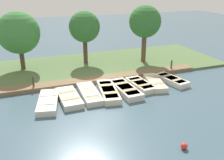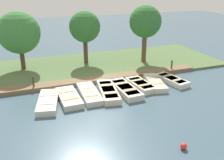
{
  "view_description": "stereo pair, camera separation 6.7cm",
  "coord_description": "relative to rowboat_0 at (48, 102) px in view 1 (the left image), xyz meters",
  "views": [
    {
      "loc": [
        15.25,
        -5.21,
        6.97
      ],
      "look_at": [
        0.22,
        0.37,
        0.65
      ],
      "focal_mm": 40.0,
      "sensor_mm": 36.0,
      "label": 1
    },
    {
      "loc": [
        15.27,
        -5.15,
        6.97
      ],
      "look_at": [
        0.22,
        0.37,
        0.65
      ],
      "focal_mm": 40.0,
      "sensor_mm": 36.0,
      "label": 2
    }
  ],
  "objects": [
    {
      "name": "rowboat_7",
      "position": [
        -0.47,
        9.03,
        0.01
      ],
      "size": [
        2.87,
        1.54,
        0.41
      ],
      "rotation": [
        0.0,
        0.0,
        0.2
      ],
      "color": "silver",
      "rests_on": "ground_plane"
    },
    {
      "name": "rowboat_3",
      "position": [
        -0.15,
        3.93,
        0.01
      ],
      "size": [
        3.57,
        1.56,
        0.42
      ],
      "rotation": [
        0.0,
        0.0,
        -0.15
      ],
      "color": "beige",
      "rests_on": "ground_plane"
    },
    {
      "name": "park_tree_center",
      "position": [
        -5.54,
        9.27,
        3.52
      ],
      "size": [
        2.79,
        2.79,
        5.16
      ],
      "color": "brown",
      "rests_on": "ground_plane"
    },
    {
      "name": "mooring_post_near",
      "position": [
        -2.59,
        -0.64,
        0.31
      ],
      "size": [
        0.13,
        0.13,
        1.0
      ],
      "color": "#47382D",
      "rests_on": "ground_plane"
    },
    {
      "name": "buoy",
      "position": [
        6.53,
        5.15,
        -0.04
      ],
      "size": [
        0.3,
        0.3,
        0.3
      ],
      "color": "red",
      "rests_on": "ground_plane"
    },
    {
      "name": "rowboat_2",
      "position": [
        -0.32,
        2.69,
        -0.01
      ],
      "size": [
        3.3,
        1.19,
        0.38
      ],
      "rotation": [
        0.0,
        0.0,
        -0.03
      ],
      "color": "beige",
      "rests_on": "ground_plane"
    },
    {
      "name": "rowboat_1",
      "position": [
        -0.15,
        1.31,
        0.0
      ],
      "size": [
        2.99,
        1.27,
        0.39
      ],
      "rotation": [
        0.0,
        0.0,
        0.03
      ],
      "color": "beige",
      "rests_on": "ground_plane"
    },
    {
      "name": "rowboat_4",
      "position": [
        -0.09,
        5.13,
        0.02
      ],
      "size": [
        3.35,
        1.29,
        0.43
      ],
      "rotation": [
        0.0,
        0.0,
        0.04
      ],
      "color": "beige",
      "rests_on": "ground_plane"
    },
    {
      "name": "park_tree_far_left",
      "position": [
        -7.11,
        -1.16,
        2.99
      ],
      "size": [
        3.37,
        3.37,
        4.89
      ],
      "color": "#4C3828",
      "rests_on": "ground_plane"
    },
    {
      "name": "rowboat_0",
      "position": [
        0.0,
        0.0,
        0.0
      ],
      "size": [
        3.27,
        1.75,
        0.39
      ],
      "rotation": [
        0.0,
        0.0,
        -0.21
      ],
      "color": "beige",
      "rests_on": "ground_plane"
    },
    {
      "name": "dock_walkway",
      "position": [
        -2.66,
        4.12,
        -0.05
      ],
      "size": [
        1.04,
        16.11,
        0.28
      ],
      "color": "brown",
      "rests_on": "ground_plane"
    },
    {
      "name": "ground_plane",
      "position": [
        -1.16,
        4.12,
        -0.19
      ],
      "size": [
        80.0,
        80.0,
        0.0
      ],
      "primitive_type": "plane",
      "color": "#425B6B"
    },
    {
      "name": "mooring_post_far",
      "position": [
        -2.59,
        10.35,
        0.31
      ],
      "size": [
        0.13,
        0.13,
        1.0
      ],
      "color": "#47382D",
      "rests_on": "ground_plane"
    },
    {
      "name": "shore_bank",
      "position": [
        -6.16,
        4.12,
        -0.11
      ],
      "size": [
        8.0,
        24.0,
        0.18
      ],
      "color": "#567042",
      "rests_on": "ground_plane"
    },
    {
      "name": "rowboat_5",
      "position": [
        -0.45,
        6.48,
        0.0
      ],
      "size": [
        2.75,
        1.36,
        0.4
      ],
      "rotation": [
        0.0,
        0.0,
        0.1
      ],
      "color": "beige",
      "rests_on": "ground_plane"
    },
    {
      "name": "rowboat_6",
      "position": [
        -0.49,
        7.64,
        -0.0
      ],
      "size": [
        3.18,
        1.55,
        0.39
      ],
      "rotation": [
        0.0,
        0.0,
        -0.2
      ],
      "color": "beige",
      "rests_on": "ground_plane"
    },
    {
      "name": "park_tree_left",
      "position": [
        -6.92,
        4.19,
        3.16
      ],
      "size": [
        2.67,
        2.67,
        4.73
      ],
      "color": "#4C3828",
      "rests_on": "ground_plane"
    }
  ]
}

